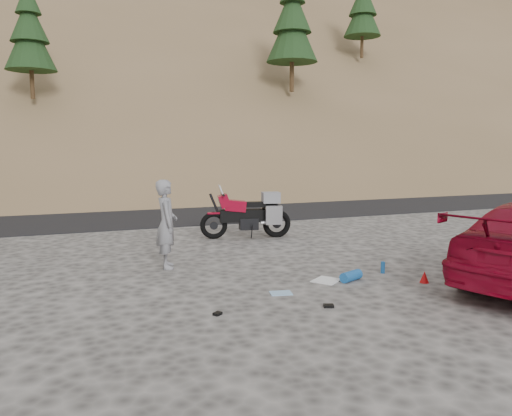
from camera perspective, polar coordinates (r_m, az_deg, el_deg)
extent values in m
plane|color=#464340|center=(9.22, -1.76, -7.41)|extent=(140.00, 140.00, 0.00)
cube|color=black|center=(17.83, -11.35, -0.47)|extent=(120.00, 7.00, 0.05)
cube|color=brown|center=(39.16, -14.05, 15.27)|extent=(110.00, 51.90, 46.72)
cube|color=brown|center=(39.21, -14.06, 15.71)|extent=(110.00, 43.28, 36.46)
cube|color=brown|center=(59.79, -16.71, 18.11)|extent=(120.00, 40.00, 30.00)
cylinder|color=#3C2615|center=(22.60, -24.23, 13.07)|extent=(0.17, 0.17, 1.40)
cone|color=#173216|center=(22.83, -24.43, 16.92)|extent=(2.00, 2.00, 2.25)
cone|color=#173216|center=(23.00, -24.55, 19.01)|extent=(1.50, 1.50, 1.76)
cylinder|color=#3C2615|center=(26.11, 4.12, 15.10)|extent=(0.22, 0.22, 1.82)
cone|color=#173216|center=(26.46, 4.16, 19.41)|extent=(2.60, 2.60, 2.92)
cone|color=#173216|center=(26.72, 4.18, 21.74)|extent=(1.95, 1.95, 2.28)
cylinder|color=#3C2615|center=(31.96, 12.02, 17.81)|extent=(0.18, 0.18, 1.54)
cone|color=#173216|center=(32.32, 12.10, 20.77)|extent=(2.20, 2.20, 2.48)
torus|color=black|center=(12.47, -4.85, -2.00)|extent=(0.70, 0.25, 0.68)
cylinder|color=black|center=(12.47, -4.85, -2.00)|extent=(0.22, 0.10, 0.21)
torus|color=black|center=(12.71, 2.38, -1.80)|extent=(0.74, 0.28, 0.73)
cylinder|color=black|center=(12.71, 2.38, -1.80)|extent=(0.24, 0.12, 0.23)
cylinder|color=black|center=(12.43, -4.49, -0.24)|extent=(0.39, 0.14, 0.84)
cylinder|color=black|center=(12.40, -3.84, 1.58)|extent=(0.17, 0.64, 0.05)
cube|color=black|center=(12.53, -1.32, -0.87)|extent=(1.27, 0.48, 0.31)
cube|color=black|center=(12.58, -0.85, -1.80)|extent=(0.52, 0.39, 0.29)
cube|color=maroon|center=(12.46, -2.41, 0.28)|extent=(0.59, 0.41, 0.32)
cube|color=maroon|center=(12.42, -3.69, 0.82)|extent=(0.37, 0.41, 0.37)
cube|color=silver|center=(12.38, -4.03, 2.06)|extent=(0.18, 0.33, 0.26)
cube|color=black|center=(12.54, -0.15, 0.42)|extent=(0.60, 0.33, 0.12)
cube|color=black|center=(12.61, 1.61, 0.27)|extent=(0.39, 0.25, 0.10)
cube|color=#B5B5BA|center=(12.39, 2.05, -0.82)|extent=(0.43, 0.20, 0.47)
cube|color=#B5B5BA|center=(12.91, 1.55, -0.50)|extent=(0.43, 0.20, 0.47)
cube|color=gray|center=(12.60, 1.71, 1.21)|extent=(0.49, 0.43, 0.27)
cube|color=maroon|center=(12.43, -4.87, -0.58)|extent=(0.33, 0.18, 0.04)
cylinder|color=black|center=(12.43, -0.47, -2.73)|extent=(0.07, 0.22, 0.38)
cylinder|color=#B5B5BA|center=(12.52, 1.60, -1.60)|extent=(0.48, 0.18, 0.13)
imported|color=gray|center=(9.76, -10.07, -6.70)|extent=(0.48, 0.66, 1.69)
cube|color=white|center=(8.77, 8.05, -8.19)|extent=(0.60, 0.59, 0.02)
cylinder|color=#1B5AA2|center=(8.81, 10.82, -7.64)|extent=(0.48, 0.34, 0.18)
cylinder|color=#1B5AA2|center=(9.46, 14.30, -6.60)|extent=(0.10, 0.10, 0.21)
cone|color=red|center=(9.02, 18.69, -7.47)|extent=(0.21, 0.21, 0.20)
cube|color=black|center=(7.40, 8.31, -11.01)|extent=(0.17, 0.14, 0.04)
cube|color=black|center=(7.03, -4.42, -11.95)|extent=(0.15, 0.14, 0.04)
cube|color=#92BDE2|center=(7.98, 2.86, -9.69)|extent=(0.38, 0.31, 0.01)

